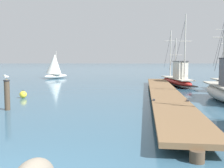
{
  "coord_description": "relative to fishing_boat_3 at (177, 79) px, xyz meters",
  "views": [
    {
      "loc": [
        2.43,
        -4.15,
        2.41
      ],
      "look_at": [
        2.16,
        7.18,
        1.4
      ],
      "focal_mm": 42.66,
      "sensor_mm": 36.0,
      "label": 1
    }
  ],
  "objects": [
    {
      "name": "mooring_buoy",
      "position": [
        -11.73,
        -8.79,
        -0.44
      ],
      "size": [
        0.45,
        0.45,
        0.53
      ],
      "color": "yellow",
      "rests_on": "ground"
    },
    {
      "name": "floating_dock",
      "position": [
        -2.66,
        -8.35,
        -0.3
      ],
      "size": [
        3.99,
        22.44,
        0.53
      ],
      "color": "brown",
      "rests_on": "ground"
    },
    {
      "name": "perched_seagull",
      "position": [
        -11.01,
        -12.92,
        0.95
      ],
      "size": [
        0.19,
        0.38,
        0.27
      ],
      "color": "gold",
      "rests_on": "mooring_piling"
    },
    {
      "name": "mooring_piling",
      "position": [
        -11.01,
        -12.93,
        0.11
      ],
      "size": [
        0.3,
        0.3,
        1.47
      ],
      "color": "#4C3D2D",
      "rests_on": "ground"
    },
    {
      "name": "fishing_boat_3",
      "position": [
        0.0,
        0.0,
        0.0
      ],
      "size": [
        2.12,
        8.4,
        6.41
      ],
      "color": "#AD2823",
      "rests_on": "ground"
    },
    {
      "name": "distant_sailboat",
      "position": [
        -14.04,
        9.41,
        0.95
      ],
      "size": [
        3.13,
        3.92,
        3.61
      ],
      "color": "silver",
      "rests_on": "ground"
    }
  ]
}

